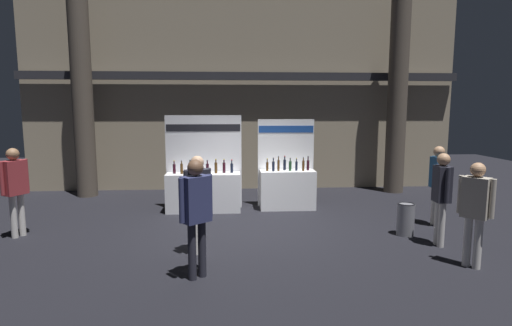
% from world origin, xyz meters
% --- Properties ---
extents(ground_plane, '(27.17, 27.17, 0.00)m').
position_xyz_m(ground_plane, '(0.00, 0.00, 0.00)').
color(ground_plane, black).
extents(hall_colonnade, '(13.58, 1.33, 6.50)m').
position_xyz_m(hall_colonnade, '(0.00, 4.41, 3.20)').
color(hall_colonnade, gray).
rests_on(hall_colonnade, ground_plane).
extents(exhibitor_booth_0, '(1.94, 0.70, 2.41)m').
position_xyz_m(exhibitor_booth_0, '(-1.10, 1.63, 0.60)').
color(exhibitor_booth_0, white).
rests_on(exhibitor_booth_0, ground_plane).
extents(exhibitor_booth_1, '(1.48, 0.66, 2.30)m').
position_xyz_m(exhibitor_booth_1, '(1.05, 1.76, 0.60)').
color(exhibitor_booth_1, white).
rests_on(exhibitor_booth_1, ground_plane).
extents(trash_bin, '(0.35, 0.35, 0.67)m').
position_xyz_m(trash_bin, '(3.16, -0.66, 0.34)').
color(trash_bin, slate).
rests_on(trash_bin, ground_plane).
extents(visitor_0, '(0.46, 0.44, 1.76)m').
position_xyz_m(visitor_0, '(-1.00, -1.46, 1.07)').
color(visitor_0, silver).
rests_on(visitor_0, ground_plane).
extents(visitor_1, '(0.42, 0.53, 1.81)m').
position_xyz_m(visitor_1, '(-4.71, -0.26, 1.10)').
color(visitor_1, silver).
rests_on(visitor_1, ground_plane).
extents(visitor_2, '(0.27, 0.49, 1.76)m').
position_xyz_m(visitor_2, '(3.51, -1.33, 1.05)').
color(visitor_2, silver).
rests_on(visitor_2, ground_plane).
extents(visitor_3, '(0.47, 0.44, 1.83)m').
position_xyz_m(visitor_3, '(-0.94, -2.53, 1.11)').
color(visitor_3, '#23232D').
rests_on(visitor_3, ground_plane).
extents(visitor_4, '(0.25, 0.51, 1.77)m').
position_xyz_m(visitor_4, '(4.12, -0.03, 1.05)').
color(visitor_4, silver).
rests_on(visitor_4, ground_plane).
extents(visitor_5, '(0.43, 0.45, 1.73)m').
position_xyz_m(visitor_5, '(3.50, -2.40, 1.04)').
color(visitor_5, silver).
rests_on(visitor_5, ground_plane).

